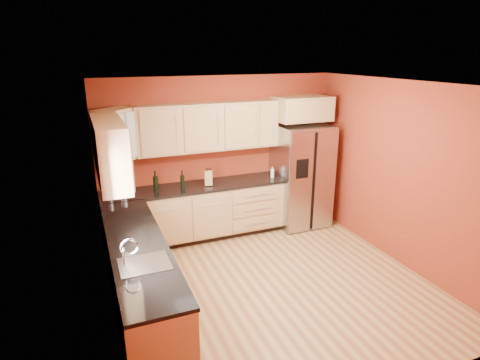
{
  "coord_description": "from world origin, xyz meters",
  "views": [
    {
      "loc": [
        -2.14,
        -4.17,
        2.96
      ],
      "look_at": [
        -0.09,
        0.9,
        1.2
      ],
      "focal_mm": 30.0,
      "sensor_mm": 36.0,
      "label": 1
    }
  ],
  "objects_px": {
    "refrigerator": "(301,176)",
    "wine_bottle_a": "(156,181)",
    "knife_block": "(208,178)",
    "soap_dispenser": "(272,172)",
    "canister_left": "(123,188)"
  },
  "relations": [
    {
      "from": "refrigerator",
      "to": "canister_left",
      "type": "relative_size",
      "value": 9.14
    },
    {
      "from": "refrigerator",
      "to": "soap_dispenser",
      "type": "height_order",
      "value": "refrigerator"
    },
    {
      "from": "wine_bottle_a",
      "to": "knife_block",
      "type": "xyz_separation_m",
      "value": [
        0.84,
        0.01,
        -0.05
      ]
    },
    {
      "from": "wine_bottle_a",
      "to": "knife_block",
      "type": "distance_m",
      "value": 0.84
    },
    {
      "from": "canister_left",
      "to": "soap_dispenser",
      "type": "distance_m",
      "value": 2.44
    },
    {
      "from": "wine_bottle_a",
      "to": "knife_block",
      "type": "height_order",
      "value": "wine_bottle_a"
    },
    {
      "from": "canister_left",
      "to": "wine_bottle_a",
      "type": "xyz_separation_m",
      "value": [
        0.48,
        -0.06,
        0.07
      ]
    },
    {
      "from": "refrigerator",
      "to": "wine_bottle_a",
      "type": "bearing_deg",
      "value": 179.42
    },
    {
      "from": "knife_block",
      "to": "soap_dispenser",
      "type": "bearing_deg",
      "value": 13.19
    },
    {
      "from": "canister_left",
      "to": "wine_bottle_a",
      "type": "distance_m",
      "value": 0.49
    },
    {
      "from": "wine_bottle_a",
      "to": "refrigerator",
      "type": "bearing_deg",
      "value": -0.58
    },
    {
      "from": "canister_left",
      "to": "wine_bottle_a",
      "type": "height_order",
      "value": "wine_bottle_a"
    },
    {
      "from": "refrigerator",
      "to": "soap_dispenser",
      "type": "relative_size",
      "value": 9.72
    },
    {
      "from": "canister_left",
      "to": "knife_block",
      "type": "bearing_deg",
      "value": -2.3
    },
    {
      "from": "knife_block",
      "to": "refrigerator",
      "type": "bearing_deg",
      "value": 13.0
    }
  ]
}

